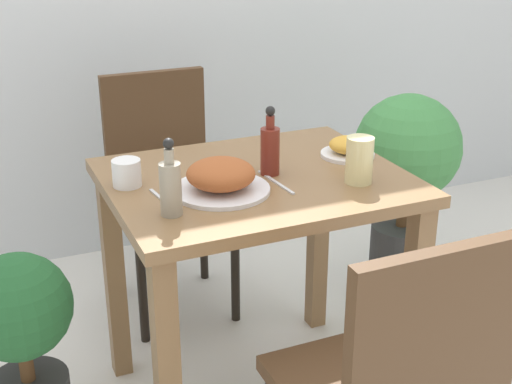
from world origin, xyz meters
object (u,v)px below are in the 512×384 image
Objects in this scene: food_plate at (221,178)px; condiment_bottle at (270,148)px; drink_cup at (127,173)px; sauce_bottle at (171,186)px; potted_plant_left at (24,346)px; potted_plant_right at (406,170)px; juice_glass at (359,160)px; side_plate at (348,148)px; chair_far at (166,179)px.

condiment_bottle reaches higher than food_plate.
sauce_bottle is (0.06, -0.24, 0.04)m from drink_cup.
potted_plant_left is (-0.39, 0.16, -0.47)m from sauce_bottle.
potted_plant_right is at bearing 26.28° from sauce_bottle.
juice_glass is 1.06m from potted_plant_left.
side_plate is at bearing 14.02° from food_plate.
chair_far is 0.95m from potted_plant_left.
food_plate is at bearing -165.98° from side_plate.
food_plate reaches higher than potted_plant_right.
side_plate is at bearing 67.71° from juice_glass.
chair_far reaches higher than side_plate.
condiment_bottle is at bearing 0.09° from potted_plant_left.
sauce_bottle is at bearing -104.93° from chair_far.
juice_glass reaches higher than drink_cup.
drink_cup is 0.61× the size of juice_glass.
potted_plant_left is (-0.56, 0.07, -0.44)m from food_plate.
condiment_bottle is (-0.20, 0.16, 0.01)m from juice_glass.
potted_plant_right is (0.56, 0.54, -0.30)m from juice_glass.
sauce_bottle is at bearing -151.58° from food_plate.
juice_glass is at bearing -12.89° from food_plate.
sauce_bottle reaches higher than potted_plant_left.
sauce_bottle is 0.24× the size of potted_plant_right.
side_plate is at bearing -2.46° from drink_cup.
sauce_bottle is (-0.17, -0.09, 0.04)m from food_plate.
sauce_bottle reaches higher than potted_plant_right.
potted_plant_left is at bearing 172.84° from food_plate.
sauce_bottle is at bearing -161.87° from side_plate.
potted_plant_left is at bearing -179.91° from condiment_bottle.
food_plate is (-0.06, -0.77, 0.29)m from chair_far.
drink_cup is at bearing -114.55° from chair_far.
side_plate is (0.40, -0.66, 0.28)m from chair_far.
chair_far is 3.39× the size of food_plate.
drink_cup is at bearing 147.02° from food_plate.
sauce_bottle is at bearing -153.72° from potted_plant_right.
food_plate is at bearing -32.98° from drink_cup.
chair_far is at bearing 85.48° from food_plate.
juice_glass is (0.32, -0.86, 0.32)m from chair_far.
potted_plant_right is at bearing 35.65° from side_plate.
drink_cup is 0.39× the size of sauce_bottle.
chair_far is at bearing 65.45° from drink_cup.
food_plate is 1.32× the size of condiment_bottle.
side_plate is at bearing -58.34° from chair_far.
condiment_bottle reaches higher than drink_cup.
drink_cup is 0.25m from sauce_bottle.
sauce_bottle and condiment_bottle have the same top height.
food_plate is 0.20m from condiment_bottle.
potted_plant_right is (0.94, 0.46, -0.28)m from food_plate.
potted_plant_left is at bearing 170.49° from juice_glass.
food_plate is 0.71m from potted_plant_left.
chair_far reaches higher than potted_plant_right.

